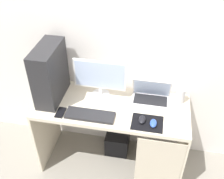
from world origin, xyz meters
name	(u,v)px	position (x,y,z in m)	size (l,w,h in m)	color
ground_plane	(112,160)	(0.00, 0.00, 0.00)	(8.00, 8.00, 0.00)	gray
wall_back	(119,35)	(0.00, 0.32, 1.30)	(4.00, 0.05, 2.60)	silver
desk	(114,120)	(0.02, -0.01, 0.61)	(1.37, 0.57, 0.77)	beige
pc_tower	(50,73)	(-0.56, 0.02, 1.03)	(0.18, 0.43, 0.52)	#232326
monitor	(100,78)	(-0.13, 0.12, 0.97)	(0.47, 0.17, 0.38)	white
laptop	(151,97)	(0.33, 0.13, 0.82)	(0.34, 0.23, 0.21)	silver
speaker	(180,95)	(0.59, 0.17, 0.84)	(0.09, 0.09, 0.15)	silver
keyboard	(90,115)	(-0.16, -0.17, 0.78)	(0.42, 0.14, 0.02)	#232326
mousepad	(147,123)	(0.33, -0.16, 0.77)	(0.26, 0.20, 0.01)	black
mouse_left	(142,120)	(0.28, -0.15, 0.79)	(0.06, 0.10, 0.03)	black
mouse_right	(153,123)	(0.38, -0.18, 0.79)	(0.06, 0.10, 0.03)	#2D51B2
cell_phone	(61,113)	(-0.42, -0.18, 0.78)	(0.07, 0.13, 0.01)	black
subwoofer	(117,141)	(0.03, 0.16, 0.12)	(0.24, 0.24, 0.24)	black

